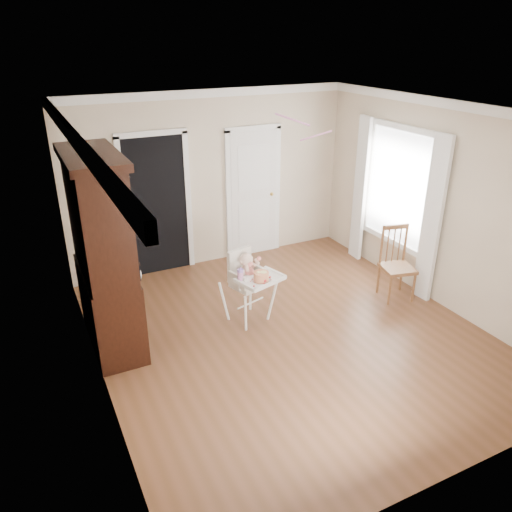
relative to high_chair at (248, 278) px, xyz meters
name	(u,v)px	position (x,y,z in m)	size (l,w,h in m)	color
floor	(290,334)	(0.32, -0.54, -0.60)	(5.00, 5.00, 0.00)	brown
ceiling	(297,111)	(0.32, -0.54, 2.10)	(5.00, 5.00, 0.00)	white
wall_back	(212,180)	(0.32, 1.96, 0.75)	(4.50, 4.50, 0.00)	beige
wall_left	(89,272)	(-1.93, -0.54, 0.75)	(5.00, 5.00, 0.00)	beige
wall_right	(441,206)	(2.57, -0.54, 0.75)	(5.00, 5.00, 0.00)	beige
crown_molding	(297,117)	(0.32, -0.54, 2.04)	(4.50, 5.00, 0.12)	white
doorway	(157,203)	(-0.58, 1.94, 0.50)	(1.06, 0.05, 2.22)	black
closet_door	(253,195)	(1.02, 1.93, 0.42)	(0.96, 0.09, 2.13)	white
window_right	(396,195)	(2.49, 0.26, 0.68)	(0.13, 1.84, 2.30)	white
high_chair	(248,278)	(0.00, 0.00, 0.00)	(0.72, 0.82, 0.98)	white
baby	(247,269)	(-0.01, 0.02, 0.13)	(0.31, 0.22, 0.40)	beige
cake	(261,276)	(0.06, -0.25, 0.13)	(0.24, 0.24, 0.11)	silver
sippy_cup	(240,274)	(-0.17, -0.14, 0.15)	(0.08, 0.08, 0.18)	#CA7BAE
china_cabinet	(104,255)	(-1.67, 0.25, 0.55)	(0.61, 1.37, 2.32)	black
dining_chair	(397,265)	(2.13, -0.33, -0.13)	(0.50, 0.50, 1.02)	brown
streamer	(292,120)	(1.04, 0.79, 1.78)	(0.03, 0.50, 0.02)	pink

